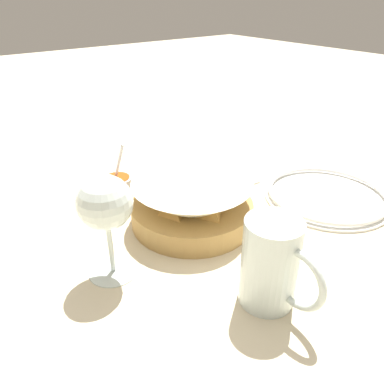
{
  "coord_description": "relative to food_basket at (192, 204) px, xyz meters",
  "views": [
    {
      "loc": [
        0.46,
        -0.29,
        0.35
      ],
      "look_at": [
        0.04,
        0.03,
        0.06
      ],
      "focal_mm": 35.0,
      "sensor_mm": 36.0,
      "label": 1
    }
  ],
  "objects": [
    {
      "name": "wine_glass",
      "position": [
        0.03,
        -0.17,
        0.07
      ],
      "size": [
        0.07,
        0.07,
        0.15
      ],
      "color": "silver",
      "rests_on": "ground_plane"
    },
    {
      "name": "food_basket",
      "position": [
        0.0,
        0.0,
        0.0
      ],
      "size": [
        0.2,
        0.2,
        0.08
      ],
      "color": "#B2894C",
      "rests_on": "ground_plane"
    },
    {
      "name": "ground_plane",
      "position": [
        -0.04,
        -0.04,
        -0.03
      ],
      "size": [
        4.0,
        4.0,
        0.0
      ],
      "primitive_type": "plane",
      "color": "beige"
    },
    {
      "name": "side_plate",
      "position": [
        0.09,
        0.25,
        -0.03
      ],
      "size": [
        0.23,
        0.23,
        0.01
      ],
      "color": "white",
      "rests_on": "ground_plane"
    },
    {
      "name": "beer_mug",
      "position": [
        0.2,
        -0.04,
        0.02
      ],
      "size": [
        0.11,
        0.07,
        0.12
      ],
      "color": "silver",
      "rests_on": "ground_plane"
    },
    {
      "name": "sauce_cup",
      "position": [
        -0.16,
        -0.06,
        -0.01
      ],
      "size": [
        0.07,
        0.06,
        0.12
      ],
      "color": "#B7B7BC",
      "rests_on": "ground_plane"
    },
    {
      "name": "napkin",
      "position": [
        -0.09,
        0.17,
        -0.03
      ],
      "size": [
        0.13,
        0.08,
        0.01
      ],
      "color": "white",
      "rests_on": "ground_plane"
    }
  ]
}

